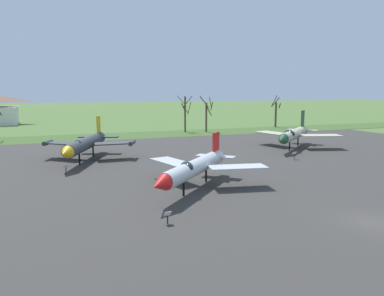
{
  "coord_description": "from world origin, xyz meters",
  "views": [
    {
      "loc": [
        -20.02,
        -18.09,
        8.69
      ],
      "look_at": [
        -5.32,
        19.63,
        2.62
      ],
      "focal_mm": 35.21,
      "sensor_mm": 36.0,
      "label": 1
    }
  ],
  "objects_px": {
    "jet_fighter_front_left": "(86,143)",
    "jet_fighter_rear_center": "(294,134)",
    "info_placard_rear_center": "(294,155)",
    "jet_fighter_front_right": "(195,167)",
    "info_placard_front_right": "(168,216)",
    "info_placard_front_left": "(66,168)"
  },
  "relations": [
    {
      "from": "jet_fighter_front_left",
      "to": "jet_fighter_rear_center",
      "type": "xyz_separation_m",
      "value": [
        30.86,
        -0.74,
        -0.0
      ]
    },
    {
      "from": "jet_fighter_rear_center",
      "to": "info_placard_rear_center",
      "type": "bearing_deg",
      "value": -125.65
    },
    {
      "from": "info_placard_rear_center",
      "to": "jet_fighter_front_left",
      "type": "bearing_deg",
      "value": 160.56
    },
    {
      "from": "jet_fighter_front_left",
      "to": "info_placard_rear_center",
      "type": "xyz_separation_m",
      "value": [
        25.05,
        -8.84,
        -1.57
      ]
    },
    {
      "from": "jet_fighter_front_right",
      "to": "jet_fighter_rear_center",
      "type": "height_order",
      "value": "jet_fighter_rear_center"
    },
    {
      "from": "info_placard_front_right",
      "to": "jet_fighter_rear_center",
      "type": "distance_m",
      "value": 37.75
    },
    {
      "from": "info_placard_front_right",
      "to": "jet_fighter_rear_center",
      "type": "height_order",
      "value": "jet_fighter_rear_center"
    },
    {
      "from": "jet_fighter_front_right",
      "to": "info_placard_front_left",
      "type": "bearing_deg",
      "value": 134.02
    },
    {
      "from": "jet_fighter_front_right",
      "to": "info_placard_front_right",
      "type": "distance_m",
      "value": 9.29
    },
    {
      "from": "info_placard_front_left",
      "to": "jet_fighter_front_right",
      "type": "distance_m",
      "value": 15.06
    },
    {
      "from": "info_placard_front_left",
      "to": "jet_fighter_front_right",
      "type": "relative_size",
      "value": 0.08
    },
    {
      "from": "jet_fighter_front_left",
      "to": "jet_fighter_front_right",
      "type": "height_order",
      "value": "jet_fighter_front_left"
    },
    {
      "from": "jet_fighter_front_left",
      "to": "info_placard_front_left",
      "type": "height_order",
      "value": "jet_fighter_front_left"
    },
    {
      "from": "info_placard_front_left",
      "to": "jet_fighter_rear_center",
      "type": "distance_m",
      "value": 34.34
    },
    {
      "from": "jet_fighter_front_right",
      "to": "info_placard_front_right",
      "type": "relative_size",
      "value": 13.62
    },
    {
      "from": "jet_fighter_front_left",
      "to": "jet_fighter_front_right",
      "type": "xyz_separation_m",
      "value": [
        7.6,
        -18.02,
        -0.21
      ]
    },
    {
      "from": "info_placard_front_right",
      "to": "info_placard_rear_center",
      "type": "relative_size",
      "value": 0.89
    },
    {
      "from": "jet_fighter_front_right",
      "to": "jet_fighter_rear_center",
      "type": "relative_size",
      "value": 0.93
    },
    {
      "from": "jet_fighter_rear_center",
      "to": "info_placard_front_left",
      "type": "bearing_deg",
      "value": -169.08
    },
    {
      "from": "info_placard_front_left",
      "to": "jet_fighter_rear_center",
      "type": "relative_size",
      "value": 0.08
    },
    {
      "from": "info_placard_front_left",
      "to": "jet_fighter_front_right",
      "type": "height_order",
      "value": "jet_fighter_front_right"
    },
    {
      "from": "jet_fighter_front_right",
      "to": "info_placard_front_right",
      "type": "height_order",
      "value": "jet_fighter_front_right"
    }
  ]
}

